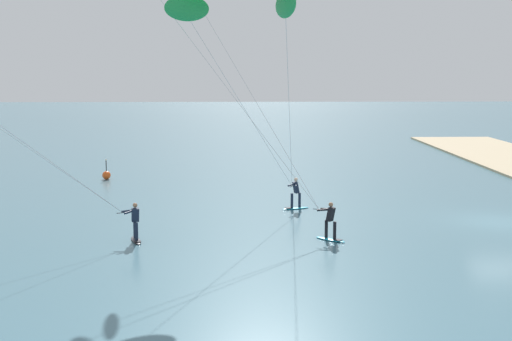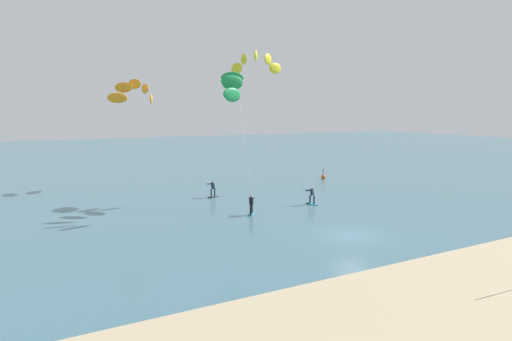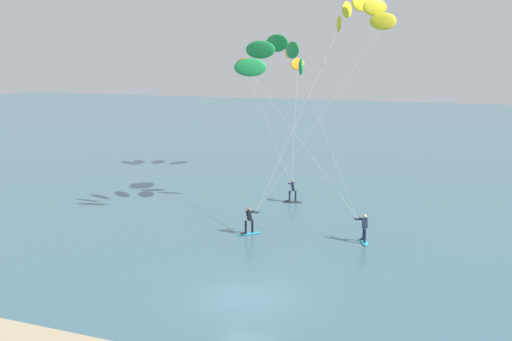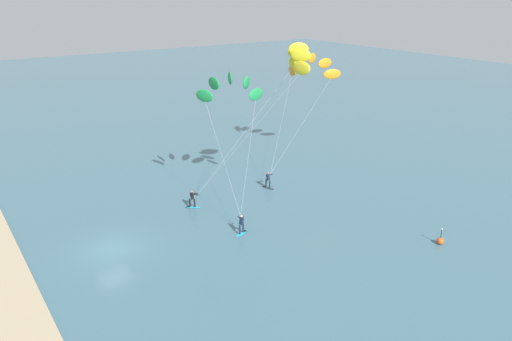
# 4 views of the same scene
# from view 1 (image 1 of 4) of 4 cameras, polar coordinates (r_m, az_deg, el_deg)

# --- Properties ---
(ground_plane) EXTENTS (240.00, 240.00, 0.00)m
(ground_plane) POSITION_cam_1_polar(r_m,az_deg,el_deg) (35.80, 19.20, -4.01)
(ground_plane) COLOR #426B7A
(marker_buoy) EXTENTS (0.56, 0.56, 1.38)m
(marker_buoy) POSITION_cam_1_polar(r_m,az_deg,el_deg) (47.65, -12.12, -0.36)
(marker_buoy) COLOR #EA5119
(marker_buoy) RESTS_ON ground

